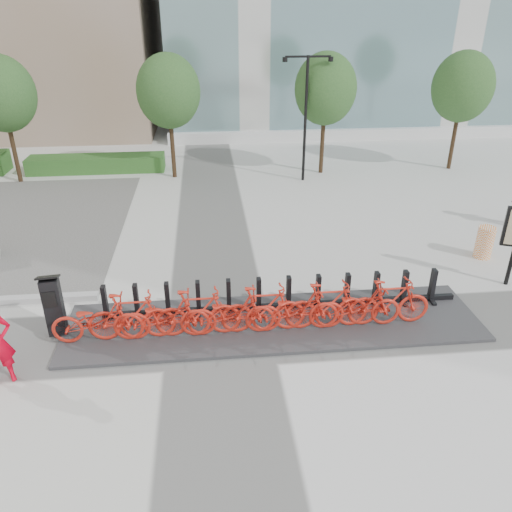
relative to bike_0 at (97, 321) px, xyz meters
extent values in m
plane|color=silver|center=(2.60, 0.05, -0.60)|extent=(120.00, 120.00, 0.00)
cube|color=#124211|center=(-2.40, 13.25, -0.25)|extent=(6.00, 1.20, 0.70)
cylinder|color=#2E200F|center=(-5.40, 12.05, 0.90)|extent=(0.18, 0.18, 3.00)
ellipsoid|color=#1F461C|center=(-5.40, 12.05, 3.00)|extent=(2.60, 2.60, 2.99)
cylinder|color=#2E200F|center=(1.10, 12.05, 0.90)|extent=(0.18, 0.18, 3.00)
ellipsoid|color=#1F461C|center=(1.10, 12.05, 3.00)|extent=(2.60, 2.60, 2.99)
cylinder|color=#2E200F|center=(7.60, 12.05, 0.90)|extent=(0.18, 0.18, 3.00)
ellipsoid|color=#1F461C|center=(7.60, 12.05, 3.00)|extent=(2.60, 2.60, 2.99)
cylinder|color=#2E200F|center=(13.60, 12.05, 0.90)|extent=(0.18, 0.18, 3.00)
ellipsoid|color=#1F461C|center=(13.60, 12.05, 3.00)|extent=(2.60, 2.60, 2.99)
cylinder|color=black|center=(6.60, 11.05, 1.90)|extent=(0.12, 0.12, 5.00)
cube|color=black|center=(6.15, 11.05, 4.35)|extent=(0.90, 0.08, 0.08)
cube|color=black|center=(7.05, 11.05, 4.35)|extent=(0.90, 0.08, 0.08)
cylinder|color=black|center=(5.70, 11.05, 4.25)|extent=(0.20, 0.20, 0.18)
cylinder|color=black|center=(7.50, 11.05, 4.25)|extent=(0.20, 0.20, 0.18)
cube|color=#3A3A3D|center=(3.90, 0.35, -0.56)|extent=(9.60, 2.40, 0.08)
imported|color=red|center=(0.00, 0.00, 0.00)|extent=(1.97, 0.69, 1.03)
imported|color=red|center=(0.72, 0.00, 0.06)|extent=(1.91, 0.54, 1.15)
imported|color=red|center=(1.44, 0.00, 0.00)|extent=(1.97, 0.69, 1.03)
imported|color=red|center=(2.16, 0.00, 0.06)|extent=(1.91, 0.54, 1.15)
imported|color=red|center=(2.88, 0.00, 0.00)|extent=(1.97, 0.69, 1.03)
imported|color=red|center=(3.60, 0.00, 0.06)|extent=(1.91, 0.54, 1.15)
imported|color=red|center=(4.32, 0.00, 0.00)|extent=(1.97, 0.69, 1.03)
imported|color=red|center=(5.04, 0.00, 0.06)|extent=(1.91, 0.54, 1.15)
imported|color=red|center=(5.76, 0.00, 0.00)|extent=(1.97, 0.69, 1.03)
imported|color=red|center=(6.48, 0.00, 0.06)|extent=(1.91, 0.54, 1.15)
cube|color=black|center=(-0.98, 0.41, 0.17)|extent=(0.42, 0.37, 1.37)
cube|color=black|center=(-0.98, 0.41, 0.90)|extent=(0.51, 0.44, 0.17)
cube|color=black|center=(-0.98, 0.23, 0.44)|extent=(0.28, 0.05, 0.38)
cylinder|color=#FF6C00|center=(10.52, 3.20, -0.12)|extent=(0.59, 0.59, 0.95)
camera|label=1|loc=(2.49, -9.29, 6.04)|focal=35.00mm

